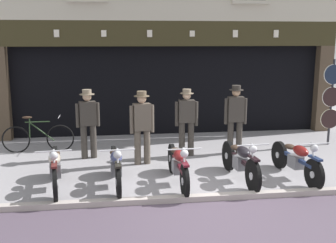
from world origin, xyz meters
name	(u,v)px	position (x,y,z in m)	size (l,w,h in m)	color
ground	(225,229)	(0.00, -0.98, -0.04)	(21.90, 22.00, 0.18)	gray
shop_facade	(162,74)	(0.00, 7.04, 1.65)	(10.20, 4.42, 5.92)	black
motorcycle_left	(55,168)	(-2.76, 0.98, 0.43)	(0.62, 1.99, 0.92)	black
motorcycle_center_left	(116,166)	(-1.63, 0.98, 0.42)	(0.62, 1.97, 0.91)	black
motorcycle_center	(178,164)	(-0.43, 0.93, 0.42)	(0.62, 2.07, 0.91)	black
motorcycle_center_right	(240,161)	(0.84, 0.97, 0.42)	(0.62, 2.01, 0.92)	black
motorcycle_right	(296,159)	(2.01, 0.96, 0.41)	(0.62, 1.96, 0.89)	black
salesman_left	(88,120)	(-2.25, 3.01, 0.92)	(0.55, 0.35, 1.65)	#38332D
shopkeeper_center	(142,124)	(-1.02, 2.37, 0.93)	(0.55, 0.35, 1.68)	brown
salesman_right	(187,119)	(0.09, 2.92, 0.90)	(0.56, 0.33, 1.64)	#38332D
assistant_far_right	(235,116)	(1.33, 2.98, 0.94)	(0.56, 0.35, 1.70)	#38332D
tyre_sign_pole	(332,98)	(4.09, 3.45, 1.28)	(0.54, 0.06, 2.29)	#232328
advert_board_near	(106,74)	(-1.84, 5.40, 1.82)	(0.74, 0.03, 0.88)	beige
advert_board_far	(66,73)	(-2.97, 5.40, 1.85)	(0.75, 0.03, 1.03)	beige
leaning_bicycle	(38,137)	(-3.56, 3.76, 0.37)	(1.77, 0.50, 0.94)	black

